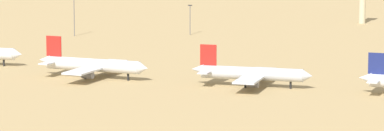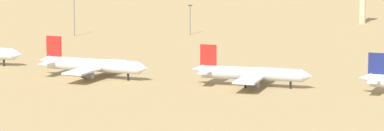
% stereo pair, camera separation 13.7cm
% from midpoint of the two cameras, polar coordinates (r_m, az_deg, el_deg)
% --- Properties ---
extents(ground, '(4000.00, 4000.00, 0.00)m').
position_cam_midpoint_polar(ground, '(359.23, 3.32, -0.99)').
color(ground, tan).
extents(parked_jet_red_3, '(41.29, 34.53, 13.68)m').
position_cam_midpoint_polar(parked_jet_red_3, '(372.25, -5.22, 0.03)').
color(parked_jet_red_3, silver).
rests_on(parked_jet_red_3, ground).
extents(parked_jet_red_4, '(40.11, 33.98, 13.25)m').
position_cam_midpoint_polar(parked_jet_red_4, '(353.68, 3.06, -0.42)').
color(parked_jet_red_4, silver).
rests_on(parked_jet_red_4, ground).
extents(light_pole_west, '(1.80, 0.50, 13.57)m').
position_cam_midpoint_polar(light_pole_west, '(491.03, -0.11, 2.52)').
color(light_pole_west, '#59595E').
rests_on(light_pole_west, ground).
extents(light_pole_mid, '(1.80, 0.50, 17.13)m').
position_cam_midpoint_polar(light_pole_mid, '(489.40, -6.15, 2.67)').
color(light_pole_mid, '#59595E').
rests_on(light_pole_mid, ground).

